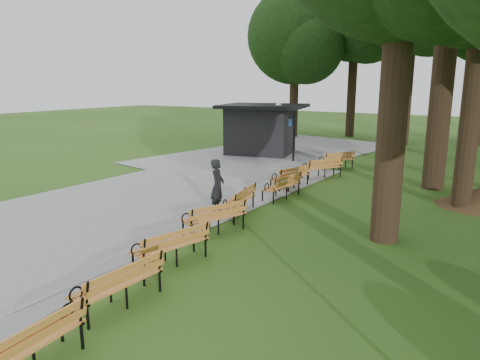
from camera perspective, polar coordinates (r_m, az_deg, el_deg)
The scene contains 14 objects.
ground at distance 11.42m, azimuth -6.92°, elevation -7.98°, with size 100.00×100.00×0.00m, color #2E5A19.
path at distance 16.10m, azimuth -11.30°, elevation -1.95°, with size 12.00×38.00×0.06m, color gray.
person at distance 13.67m, azimuth -2.90°, elevation -0.80°, with size 0.61×0.40×1.68m, color black.
kiosk at distance 24.98m, azimuth 2.65°, elevation 6.53°, with size 4.44×3.86×2.78m, color black, non-canonical shape.
lamp_post at distance 24.00m, azimuth 4.95°, elevation 7.96°, with size 0.32×0.32×2.89m.
bench_0 at distance 7.12m, azimuth -26.18°, elevation -18.69°, with size 1.90×0.64×0.88m, color orange, non-canonical shape.
bench_1 at distance 8.48m, azimuth -15.44°, elevation -12.65°, with size 1.90×0.64×0.88m, color orange, non-canonical shape.
bench_2 at distance 10.04m, azimuth -8.94°, elevation -8.29°, with size 1.90×0.64×0.88m, color orange, non-canonical shape.
bench_3 at distance 11.93m, azimuth -3.38°, elevation -4.78°, with size 1.90×0.64×0.88m, color orange, non-canonical shape.
bench_4 at distance 13.51m, azimuth -0.37°, elevation -2.68°, with size 1.90×0.64×0.88m, color orange, non-canonical shape.
bench_5 at distance 15.48m, azimuth 5.33°, elevation -0.77°, with size 1.90×0.64×0.88m, color orange, non-canonical shape.
bench_6 at distance 17.03m, azimuth 6.40°, elevation 0.42°, with size 1.90×0.64×0.88m, color orange, non-canonical shape.
bench_7 at distance 19.05m, azimuth 10.47°, elevation 1.58°, with size 1.90×0.64×0.88m, color orange, non-canonical shape.
bench_8 at distance 21.00m, azimuth 12.23°, elevation 2.51°, with size 1.90×0.64×0.88m, color orange, non-canonical shape.
Camera 1 is at (6.80, -8.27, 3.98)m, focal length 33.19 mm.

